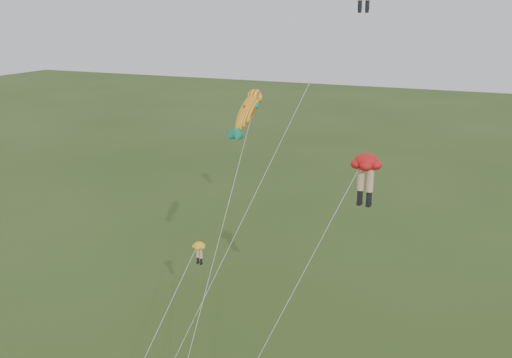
% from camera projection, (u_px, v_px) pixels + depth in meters
% --- Properties ---
extents(legs_kite_red_mid, '(7.35, 5.98, 15.78)m').
position_uv_depth(legs_kite_red_mid, '(364.00, 169.00, 27.13)').
color(legs_kite_red_mid, red).
rests_on(legs_kite_red_mid, ground).
extents(legs_kite_yellow, '(1.48, 10.38, 8.66)m').
position_uv_depth(legs_kite_yellow, '(193.00, 259.00, 34.56)').
color(legs_kite_yellow, yellow).
rests_on(legs_kite_yellow, ground).
extents(fish_kite, '(2.37, 8.79, 18.34)m').
position_uv_depth(fish_kite, '(247.00, 112.00, 31.23)').
color(fish_kite, yellow).
rests_on(fish_kite, ground).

